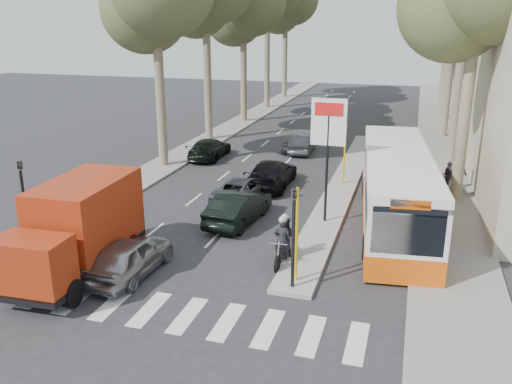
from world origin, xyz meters
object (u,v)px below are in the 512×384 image
red_truck (78,227)px  motorcycle (283,240)px  dark_hatchback (239,207)px  silver_hatchback (130,257)px  city_bus (396,187)px

red_truck → motorcycle: bearing=21.9°
dark_hatchback → motorcycle: motorcycle is taller
silver_hatchback → dark_hatchback: size_ratio=0.94×
dark_hatchback → city_bus: size_ratio=0.35×
motorcycle → red_truck: bearing=-157.7°
city_bus → silver_hatchback: bearing=-143.9°
red_truck → city_bus: (10.54, 8.18, -0.02)m
silver_hatchback → motorcycle: (4.94, 2.71, 0.15)m
silver_hatchback → city_bus: city_bus is taller
silver_hatchback → city_bus: size_ratio=0.33×
red_truck → city_bus: 13.35m
red_truck → motorcycle: 7.43m
silver_hatchback → city_bus: bearing=-136.0°
silver_hatchback → red_truck: (-1.79, -0.29, 1.03)m
silver_hatchback → red_truck: bearing=11.3°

